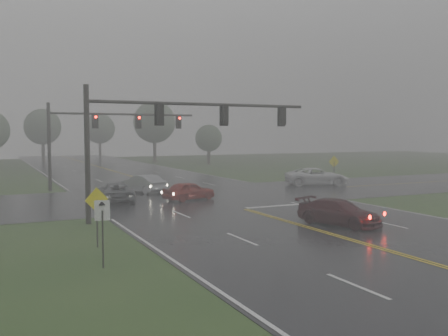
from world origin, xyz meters
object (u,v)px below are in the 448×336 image
sedan_red (189,200)px  pickup_white (317,185)px  signal_gantry_near (163,127)px  signal_gantry_far (97,129)px  sedan_maroon (339,225)px  sedan_silver (143,193)px  car_grey (116,202)px

sedan_red → pickup_white: pickup_white is taller
pickup_white → signal_gantry_near: (-19.20, -11.14, 5.36)m
signal_gantry_far → sedan_maroon: bearing=-71.4°
sedan_silver → signal_gantry_near: bearing=60.1°
signal_gantry_far → sedan_silver: bearing=-60.7°
sedan_maroon → pickup_white: pickup_white is taller
signal_gantry_near → signal_gantry_far: (-0.23, 17.39, -0.03)m
sedan_maroon → signal_gantry_far: (-8.00, 23.79, 5.33)m
sedan_maroon → sedan_silver: bearing=87.0°
sedan_silver → sedan_red: bearing=87.3°
sedan_maroon → signal_gantry_near: 11.40m
sedan_red → signal_gantry_far: (-4.44, 10.87, 5.33)m
sedan_maroon → signal_gantry_near: signal_gantry_near is taller
sedan_silver → pickup_white: size_ratio=0.76×
sedan_silver → car_grey: bearing=34.0°
signal_gantry_near → car_grey: bearing=96.2°
sedan_silver → pickup_white: pickup_white is taller
car_grey → pickup_white: (20.08, 3.01, 0.00)m
sedan_silver → signal_gantry_far: signal_gantry_far is taller
pickup_white → signal_gantry_far: size_ratio=0.45×
sedan_silver → signal_gantry_near: 13.87m
sedan_silver → signal_gantry_far: size_ratio=0.34×
signal_gantry_near → signal_gantry_far: size_ratio=1.05×
sedan_maroon → sedan_red: size_ratio=1.17×
sedan_red → signal_gantry_near: size_ratio=0.29×
sedan_maroon → signal_gantry_far: bearing=90.0°
sedan_maroon → sedan_red: 13.40m
car_grey → sedan_silver: bearing=-119.7°
sedan_silver → car_grey: sedan_silver is taller
sedan_red → pickup_white: bearing=-88.0°
sedan_red → signal_gantry_near: bearing=132.1°
signal_gantry_far → car_grey: bearing=-94.0°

